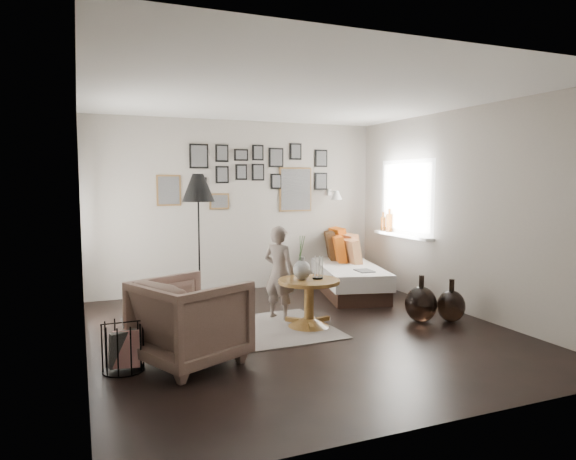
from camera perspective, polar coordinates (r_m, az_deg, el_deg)
name	(u,v)px	position (r m, az deg, el deg)	size (l,w,h in m)	color
ground	(301,331)	(5.89, 1.42, -11.16)	(4.80, 4.80, 0.00)	black
wall_back	(238,206)	(7.91, -5.56, 2.65)	(4.50, 4.50, 0.00)	gray
wall_front	(444,239)	(3.60, 16.99, -0.96)	(4.50, 4.50, 0.00)	gray
wall_left	(82,222)	(5.18, -21.96, 0.78)	(4.80, 4.80, 0.00)	gray
wall_right	(463,212)	(6.88, 18.88, 1.96)	(4.80, 4.80, 0.00)	gray
ceiling	(301,96)	(5.72, 1.48, 14.65)	(4.80, 4.80, 0.00)	white
door_left	(83,236)	(6.40, -21.82, -0.63)	(0.00, 2.14, 2.14)	white
window_right	(397,231)	(7.92, 12.01, -0.11)	(0.15, 1.32, 1.30)	white
gallery_wall	(256,177)	(7.97, -3.57, 5.87)	(2.74, 0.03, 1.08)	brown
wall_sconce	(336,195)	(8.25, 5.36, 3.90)	(0.18, 0.36, 0.16)	white
rug	(247,332)	(5.86, -4.57, -11.21)	(1.94, 1.36, 0.01)	#BCB0A5
pedestal_table	(309,305)	(5.99, 2.34, -8.33)	(0.71, 0.71, 0.56)	brown
vase	(302,266)	(5.89, 1.56, -4.05)	(0.20, 0.20, 0.51)	black
candles	(318,268)	(5.95, 3.32, -4.23)	(0.12, 0.12, 0.26)	black
daybed	(345,273)	(7.85, 6.40, -4.78)	(1.26, 2.03, 0.93)	black
magazine_on_daybed	(364,271)	(7.25, 8.49, -4.50)	(0.21, 0.29, 0.02)	black
armchair	(190,321)	(4.88, -10.78, -9.92)	(0.86, 0.88, 0.80)	brown
armchair_cushion	(192,311)	(4.91, -10.57, -8.85)	(0.36, 0.36, 0.09)	silver
floor_lamp	(198,193)	(6.69, -9.95, 4.08)	(0.42, 0.42, 1.78)	black
magazine_basket	(123,347)	(4.91, -17.84, -12.26)	(0.35, 0.35, 0.44)	black
demijohn_large	(421,304)	(6.39, 14.55, -7.98)	(0.38, 0.38, 0.57)	black
demijohn_small	(451,306)	(6.52, 17.67, -8.02)	(0.33, 0.33, 0.52)	black
child	(279,273)	(6.28, -0.98, -4.75)	(0.42, 0.27, 1.14)	#62544D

